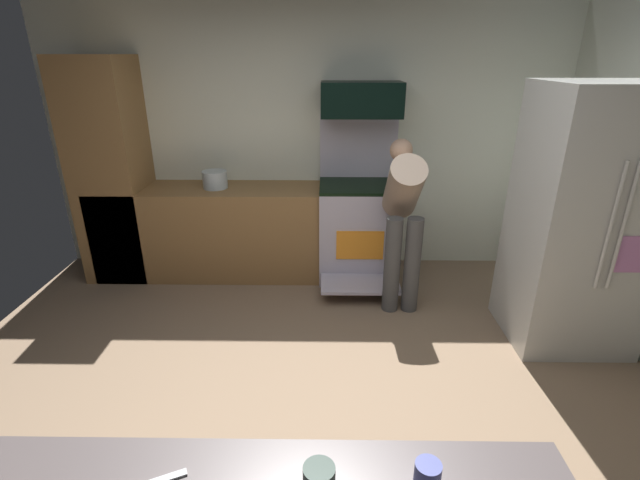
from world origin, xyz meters
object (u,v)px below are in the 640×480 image
at_px(mug_tea, 319,479).
at_px(refrigerator, 582,221).
at_px(person_cook, 403,212).
at_px(stock_pot, 215,180).
at_px(oven_range, 358,226).
at_px(mug_coffee, 427,477).
at_px(microwave, 361,99).

bearing_deg(mug_tea, refrigerator, 49.11).
xyz_separation_m(person_cook, mug_tea, (-0.67, -2.70, 0.09)).
xyz_separation_m(refrigerator, stock_pot, (-2.94, 1.09, 0.01)).
bearing_deg(refrigerator, person_cook, 157.08).
xyz_separation_m(oven_range, refrigerator, (1.55, -1.08, 0.46)).
height_order(oven_range, mug_coffee, oven_range).
distance_m(oven_range, mug_tea, 3.31).
xyz_separation_m(refrigerator, person_cook, (-1.22, 0.52, -0.12)).
height_order(person_cook, stock_pot, person_cook).
bearing_deg(mug_coffee, stock_pot, 112.81).
distance_m(oven_range, mug_coffee, 3.28).
distance_m(person_cook, mug_tea, 2.78).
bearing_deg(mug_coffee, mug_tea, -178.13).
bearing_deg(microwave, stock_pot, -176.70).
distance_m(microwave, refrigerator, 2.08).
height_order(oven_range, person_cook, oven_range).
xyz_separation_m(microwave, mug_coffee, (-0.02, -3.34, -0.77)).
bearing_deg(mug_coffee, microwave, 89.71).
bearing_deg(person_cook, mug_coffee, -97.49).
bearing_deg(stock_pot, mug_coffee, -67.19).
distance_m(microwave, stock_pot, 1.57).
bearing_deg(mug_tea, mug_coffee, 1.87).
bearing_deg(microwave, person_cook, -62.89).
bearing_deg(mug_tea, stock_pot, 107.85).
relative_size(microwave, mug_coffee, 7.49).
xyz_separation_m(oven_range, person_cook, (0.34, -0.56, 0.34)).
relative_size(mug_tea, stock_pot, 0.41).
height_order(mug_coffee, stock_pot, stock_pot).
relative_size(oven_range, microwave, 2.11).
relative_size(person_cook, stock_pot, 6.04).
height_order(refrigerator, mug_coffee, refrigerator).
xyz_separation_m(refrigerator, mug_tea, (-1.89, -2.18, -0.02)).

